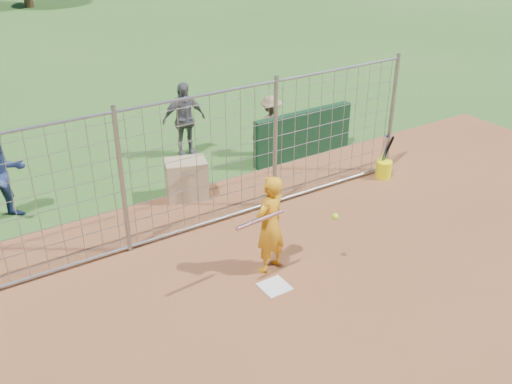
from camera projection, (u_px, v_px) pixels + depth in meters
ground at (267, 281)px, 9.02m from camera, size 100.00×100.00×0.00m
home_plate at (275, 287)px, 8.87m from camera, size 0.43×0.43×0.02m
dugout_wall at (303, 134)px, 13.09m from camera, size 2.60×0.20×1.10m
batter at (270, 224)px, 8.94m from camera, size 0.70×0.56×1.66m
bystander_a at (2, 175)px, 10.35m from camera, size 1.02×0.88×1.81m
bystander_b at (184, 120)px, 13.00m from camera, size 1.05×0.49×1.76m
bystander_c at (271, 125)px, 13.16m from camera, size 0.98×0.64×1.42m
equipment_bin at (187, 179)px, 11.36m from camera, size 0.93×0.77×0.80m
equipment_in_play at (279, 219)px, 8.47m from camera, size 1.76×0.31×0.34m
bucket_with_bats at (384, 167)px, 12.23m from camera, size 0.34×0.39×0.98m
backstop_fence at (204, 164)px, 9.93m from camera, size 9.08×0.08×2.60m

